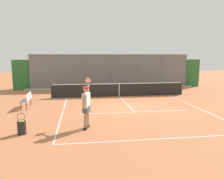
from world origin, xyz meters
TOP-DOWN VIEW (x-y plane):
  - ground_plane at (0.00, 0.00)m, footprint 60.00×60.00m
  - court_line_markings at (0.00, 1.40)m, footprint 7.61×8.69m
  - fence_backdrop at (-0.00, -8.29)m, footprint 17.21×1.37m
  - tennis_net at (0.00, -3.66)m, footprint 9.78×0.09m
  - tennis_player at (2.61, 3.41)m, footprint 0.45×1.43m
  - tennis_ball_by_sideline at (3.77, 0.18)m, footprint 0.07×0.07m
  - courtside_bench at (5.87, -0.82)m, footprint 0.40×1.30m
  - ball_basket at (5.07, 3.77)m, footprint 0.32×0.32m

SIDE VIEW (x-z plane):
  - ground_plane at x=0.00m, z-range 0.00..0.00m
  - court_line_markings at x=0.00m, z-range 0.00..0.01m
  - tennis_ball_by_sideline at x=3.77m, z-range 0.00..0.07m
  - ball_basket at x=5.07m, z-range -0.11..0.71m
  - tennis_net at x=0.00m, z-range -0.04..1.03m
  - courtside_bench at x=5.87m, z-range 0.09..0.93m
  - tennis_player at x=2.61m, z-range 0.01..2.04m
  - fence_backdrop at x=0.00m, z-range -0.24..2.84m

